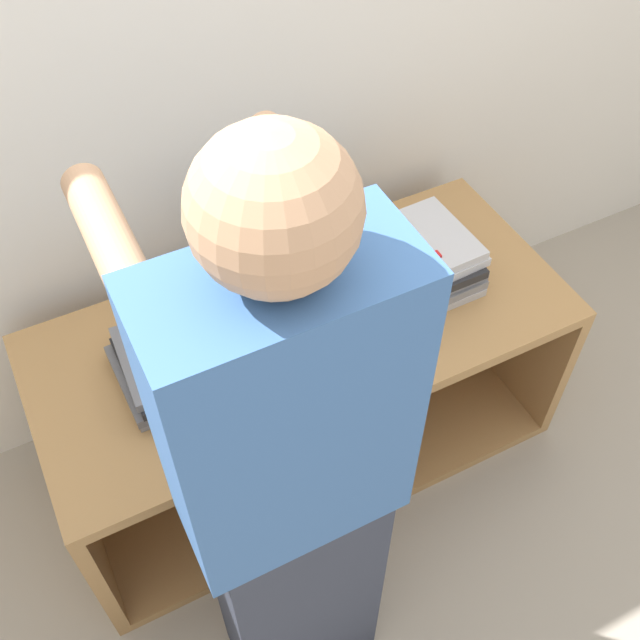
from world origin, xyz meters
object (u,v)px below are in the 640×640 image
laptop_stack_left (183,359)px  person (290,494)px  laptop_open (293,296)px  laptop_stack_right (415,264)px

laptop_stack_left → person: size_ratio=0.20×
laptop_stack_left → person: 0.57m
laptop_open → person: 0.70m
laptop_open → person: person is taller
laptop_stack_left → laptop_stack_right: laptop_stack_right is taller
laptop_stack_right → person: 0.85m
laptop_open → laptop_stack_left: laptop_open is taller
laptop_stack_right → person: (-0.63, -0.54, 0.16)m
laptop_stack_left → laptop_stack_right: bearing=0.2°
laptop_open → laptop_stack_right: (0.34, -0.06, 0.03)m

